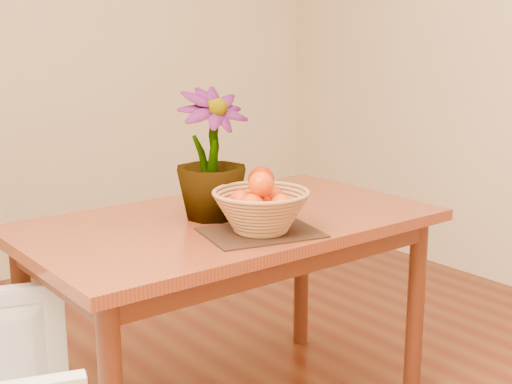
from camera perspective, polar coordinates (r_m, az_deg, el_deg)
wall_back at (r=4.10m, az=-18.74°, el=11.87°), size 4.00×0.02×2.70m
table at (r=2.46m, az=-2.15°, el=-4.03°), size 1.40×0.80×0.75m
placemat at (r=2.25m, az=0.40°, el=-3.26°), size 0.41×0.34×0.01m
wicker_basket at (r=2.24m, az=0.40°, el=-1.67°), size 0.31×0.31×0.13m
orange_pile at (r=2.23m, az=0.40°, el=-0.18°), size 0.21×0.20×0.15m
potted_plant at (r=2.39m, az=-3.62°, el=3.03°), size 0.27×0.27×0.44m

